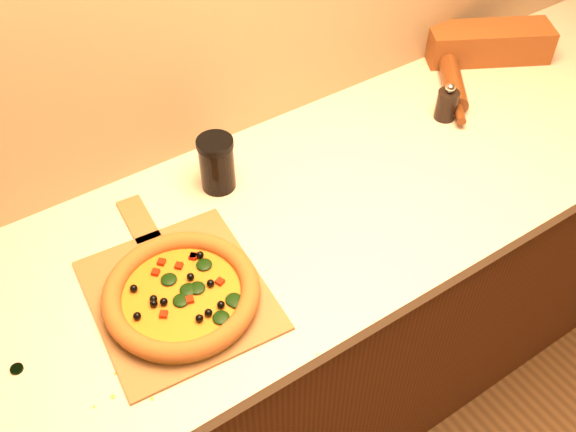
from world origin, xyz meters
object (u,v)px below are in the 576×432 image
object	(u,v)px
pizza_peel	(176,289)
rolling_pin	(451,77)
pizza	(182,294)
pepper_grinder	(447,104)
dark_jar	(217,164)

from	to	relation	value
pizza_peel	rolling_pin	bearing A→B (deg)	17.66
pizza_peel	pizza	bearing A→B (deg)	-87.27
pizza_peel	pepper_grinder	world-z (taller)	pepper_grinder
rolling_pin	dark_jar	distance (m)	0.75
pizza	pepper_grinder	bearing A→B (deg)	10.54
pizza	rolling_pin	distance (m)	1.01
pizza	rolling_pin	size ratio (longest dim) A/B	0.92
pepper_grinder	dark_jar	world-z (taller)	dark_jar
pizza_peel	rolling_pin	distance (m)	1.01
dark_jar	pizza_peel	bearing A→B (deg)	-135.23
pepper_grinder	rolling_pin	xyz separation A→B (m)	(0.12, 0.10, -0.02)
pizza_peel	dark_jar	size ratio (longest dim) A/B	3.76
pizza_peel	pizza	world-z (taller)	pizza
pizza_peel	pepper_grinder	bearing A→B (deg)	12.96
pizza_peel	dark_jar	world-z (taller)	dark_jar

